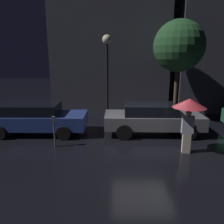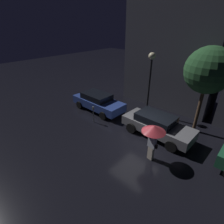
{
  "view_description": "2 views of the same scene",
  "coord_description": "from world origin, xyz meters",
  "px_view_note": "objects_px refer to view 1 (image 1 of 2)",
  "views": [
    {
      "loc": [
        -1.19,
        -8.32,
        3.39
      ],
      "look_at": [
        -1.27,
        0.52,
        1.21
      ],
      "focal_mm": 35.0,
      "sensor_mm": 36.0,
      "label": 1
    },
    {
      "loc": [
        4.77,
        -7.36,
        6.43
      ],
      "look_at": [
        -2.16,
        0.18,
        1.13
      ],
      "focal_mm": 28.0,
      "sensor_mm": 36.0,
      "label": 2
    }
  ],
  "objects_px": {
    "parked_car_grey": "(152,118)",
    "pedestrian_with_umbrella": "(189,109)",
    "parked_car_blue": "(37,118)",
    "street_lamp_near": "(107,58)",
    "parking_meter": "(54,128)"
  },
  "relations": [
    {
      "from": "street_lamp_near",
      "to": "parking_meter",
      "type": "bearing_deg",
      "value": -116.83
    },
    {
      "from": "parked_car_grey",
      "to": "pedestrian_with_umbrella",
      "type": "relative_size",
      "value": 2.19
    },
    {
      "from": "parked_car_grey",
      "to": "parking_meter",
      "type": "distance_m",
      "value": 4.39
    },
    {
      "from": "parked_car_grey",
      "to": "pedestrian_with_umbrella",
      "type": "xyz_separation_m",
      "value": [
        0.9,
        -2.13,
        0.92
      ]
    },
    {
      "from": "parked_car_blue",
      "to": "parked_car_grey",
      "type": "bearing_deg",
      "value": 0.15
    },
    {
      "from": "parked_car_blue",
      "to": "pedestrian_with_umbrella",
      "type": "xyz_separation_m",
      "value": [
        6.22,
        -2.12,
        0.94
      ]
    },
    {
      "from": "pedestrian_with_umbrella",
      "to": "street_lamp_near",
      "type": "height_order",
      "value": "street_lamp_near"
    },
    {
      "from": "parked_car_grey",
      "to": "street_lamp_near",
      "type": "relative_size",
      "value": 0.97
    },
    {
      "from": "pedestrian_with_umbrella",
      "to": "parking_meter",
      "type": "relative_size",
      "value": 1.65
    },
    {
      "from": "street_lamp_near",
      "to": "parked_car_blue",
      "type": "bearing_deg",
      "value": -144.8
    },
    {
      "from": "parked_car_blue",
      "to": "street_lamp_near",
      "type": "xyz_separation_m",
      "value": [
        3.19,
        2.25,
        2.69
      ]
    },
    {
      "from": "parked_car_grey",
      "to": "street_lamp_near",
      "type": "distance_m",
      "value": 4.08
    },
    {
      "from": "parked_car_grey",
      "to": "pedestrian_with_umbrella",
      "type": "height_order",
      "value": "pedestrian_with_umbrella"
    },
    {
      "from": "parking_meter",
      "to": "street_lamp_near",
      "type": "bearing_deg",
      "value": 63.17
    },
    {
      "from": "parking_meter",
      "to": "street_lamp_near",
      "type": "xyz_separation_m",
      "value": [
        1.95,
        3.85,
        2.65
      ]
    }
  ]
}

